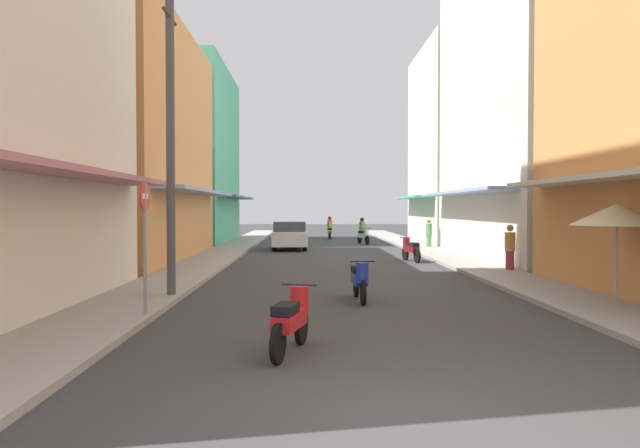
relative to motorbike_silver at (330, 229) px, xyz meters
The scene contains 18 objects.
ground_plane 15.34m from the motorbike_silver, 91.85° to the right, with size 109.90×109.90×0.00m, color #38383A.
sidewalk_left 16.26m from the motorbike_silver, 109.52° to the right, with size 1.93×57.96×0.12m, color #9E9991.
sidewalk_right 15.96m from the motorbike_silver, 73.83° to the right, with size 1.93×57.96×0.12m, color #9E9991.
building_left_mid 20.01m from the motorbike_silver, 118.60° to the right, with size 7.05×13.09×9.41m.
building_left_far 11.23m from the motorbike_silver, 156.51° to the right, with size 7.05×11.66×10.64m.
building_right_mid 19.66m from the motorbike_silver, 63.02° to the right, with size 7.05×12.83×14.62m.
building_right_far 11.00m from the motorbike_silver, 29.73° to the right, with size 7.05×9.57×11.87m.
motorbike_silver is the anchor object (origin of this frame).
motorbike_blue 28.19m from the motorbike_silver, 90.70° to the right, with size 0.55×1.81×0.96m.
motorbike_maroon 18.03m from the motorbike_silver, 81.78° to the right, with size 0.63×1.79×0.96m.
motorbike_red 33.20m from the motorbike_silver, 93.07° to the right, with size 0.66×1.77×0.96m.
motorbike_white 6.14m from the motorbike_silver, 73.19° to the right, with size 0.69×1.76×1.58m.
parked_car 10.99m from the motorbike_silver, 103.01° to the right, with size 1.94×4.17×1.45m.
pedestrian_midway 11.42m from the motorbike_silver, 65.12° to the right, with size 0.44×0.44×1.65m.
pedestrian_far 22.92m from the motorbike_silver, 77.25° to the right, with size 0.34×0.34×1.59m.
vendor_umbrella 30.13m from the motorbike_silver, 80.84° to the right, with size 1.85×1.85×2.23m.
utility_pole 28.39m from the motorbike_silver, 99.60° to the right, with size 0.20×1.20×7.14m.
street_sign_no_entry 30.87m from the motorbike_silver, 98.60° to the right, with size 0.07×0.60×2.65m.
Camera 1 is at (-1.05, -5.80, 2.13)m, focal length 34.34 mm.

